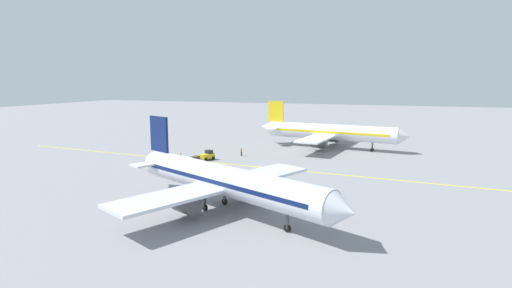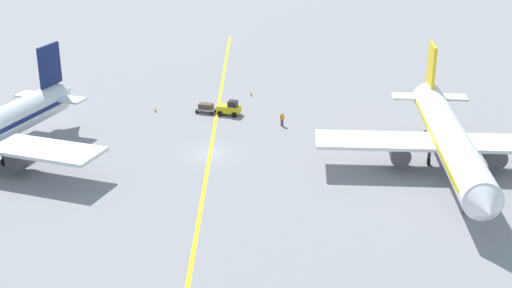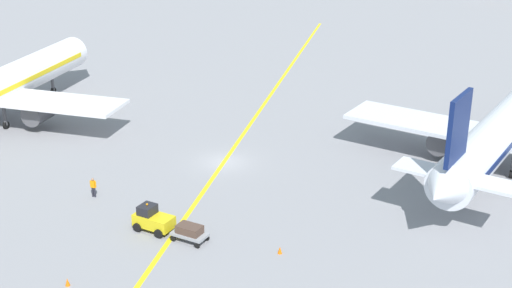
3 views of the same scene
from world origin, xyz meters
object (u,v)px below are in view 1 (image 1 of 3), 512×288
object	(u,v)px
baggage_tug_white	(207,156)
airplane_adjacent_stand	(223,181)
baggage_cart_trailing	(195,159)
traffic_cone_mid_apron	(180,153)
traffic_cone_near_nose	(173,168)
ground_crew_worker	(241,152)
airplane_at_gate	(329,132)

from	to	relation	value
baggage_tug_white	airplane_adjacent_stand	bearing A→B (deg)	29.98
baggage_cart_trailing	traffic_cone_mid_apron	distance (m)	9.50
baggage_tug_white	traffic_cone_near_nose	world-z (taller)	baggage_tug_white
airplane_adjacent_stand	traffic_cone_mid_apron	world-z (taller)	airplane_adjacent_stand
traffic_cone_near_nose	traffic_cone_mid_apron	world-z (taller)	same
airplane_adjacent_stand	baggage_cart_trailing	distance (m)	29.75
ground_crew_worker	airplane_at_gate	bearing A→B (deg)	135.76
baggage_cart_trailing	traffic_cone_mid_apron	size ratio (longest dim) A/B	5.32
ground_crew_worker	airplane_adjacent_stand	bearing A→B (deg)	18.16
baggage_cart_trailing	ground_crew_worker	distance (m)	11.16
airplane_adjacent_stand	ground_crew_worker	size ratio (longest dim) A/B	19.99
traffic_cone_mid_apron	traffic_cone_near_nose	bearing A→B (deg)	24.81
baggage_tug_white	traffic_cone_mid_apron	bearing A→B (deg)	-112.97
baggage_cart_trailing	ground_crew_worker	size ratio (longest dim) A/B	1.74
baggage_tug_white	ground_crew_worker	size ratio (longest dim) A/B	1.99
airplane_at_gate	traffic_cone_near_nose	xyz separation A→B (m)	(32.11, -22.19, -3.43)
traffic_cone_near_nose	baggage_tug_white	bearing A→B (deg)	168.66
traffic_cone_mid_apron	airplane_at_gate	bearing A→B (deg)	123.77
baggage_cart_trailing	airplane_at_gate	bearing A→B (deg)	139.94
baggage_cart_trailing	traffic_cone_mid_apron	bearing A→B (deg)	-133.28
baggage_tug_white	ground_crew_worker	distance (m)	7.95
baggage_cart_trailing	traffic_cone_near_nose	xyz separation A→B (m)	(6.69, -0.81, -0.49)
airplane_at_gate	traffic_cone_near_nose	bearing A→B (deg)	-34.64
traffic_cone_near_nose	traffic_cone_mid_apron	xyz separation A→B (m)	(-13.19, -6.10, 0.00)
ground_crew_worker	traffic_cone_near_nose	bearing A→B (deg)	-22.41
baggage_tug_white	traffic_cone_mid_apron	world-z (taller)	baggage_tug_white
airplane_at_gate	ground_crew_worker	world-z (taller)	airplane_at_gate
airplane_at_gate	baggage_tug_white	xyz separation A→B (m)	(22.34, -20.23, -2.81)
baggage_cart_trailing	traffic_cone_mid_apron	xyz separation A→B (m)	(-6.51, -6.91, -0.49)
airplane_at_gate	traffic_cone_near_nose	size ratio (longest dim) A/B	64.55
ground_crew_worker	traffic_cone_near_nose	world-z (taller)	ground_crew_worker
airplane_adjacent_stand	ground_crew_worker	bearing A→B (deg)	-161.84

